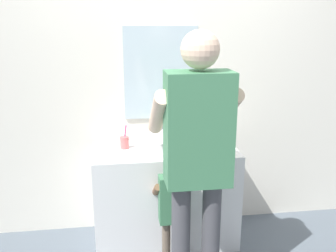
{
  "coord_description": "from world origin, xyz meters",
  "views": [
    {
      "loc": [
        -0.37,
        -2.49,
        1.79
      ],
      "look_at": [
        0.0,
        0.15,
        1.03
      ],
      "focal_mm": 40.3,
      "sensor_mm": 36.0,
      "label": 1
    }
  ],
  "objects_px": {
    "soap_bottle": "(209,139)",
    "adult_parent": "(197,145)",
    "toothbrush_cup": "(124,142)",
    "child_toddler": "(173,205)"
  },
  "relations": [
    {
      "from": "toothbrush_cup",
      "to": "child_toddler",
      "type": "relative_size",
      "value": 0.24
    },
    {
      "from": "adult_parent",
      "to": "child_toddler",
      "type": "bearing_deg",
      "value": 114.94
    },
    {
      "from": "soap_bottle",
      "to": "adult_parent",
      "type": "height_order",
      "value": "adult_parent"
    },
    {
      "from": "soap_bottle",
      "to": "toothbrush_cup",
      "type": "bearing_deg",
      "value": 175.26
    },
    {
      "from": "child_toddler",
      "to": "adult_parent",
      "type": "xyz_separation_m",
      "value": [
        0.11,
        -0.24,
        0.52
      ]
    },
    {
      "from": "toothbrush_cup",
      "to": "child_toddler",
      "type": "distance_m",
      "value": 0.66
    },
    {
      "from": "soap_bottle",
      "to": "adult_parent",
      "type": "distance_m",
      "value": 0.72
    },
    {
      "from": "soap_bottle",
      "to": "child_toddler",
      "type": "distance_m",
      "value": 0.64
    },
    {
      "from": "toothbrush_cup",
      "to": "child_toddler",
      "type": "height_order",
      "value": "toothbrush_cup"
    },
    {
      "from": "soap_bottle",
      "to": "adult_parent",
      "type": "xyz_separation_m",
      "value": [
        -0.24,
        -0.65,
        0.17
      ]
    }
  ]
}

